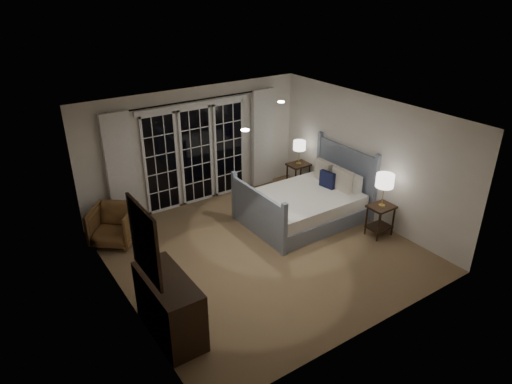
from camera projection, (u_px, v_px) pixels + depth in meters
floor at (262, 251)px, 8.26m from camera, size 5.00×5.00×0.00m
ceiling at (263, 116)px, 7.18m from camera, size 5.00×5.00×0.00m
wall_left at (118, 230)px, 6.46m from camera, size 0.02×5.00×2.50m
wall_right at (367, 158)px, 8.98m from camera, size 0.02×5.00×2.50m
wall_back at (195, 147)px, 9.59m from camera, size 5.00×0.02×2.50m
wall_front at (374, 256)px, 5.85m from camera, size 5.00×0.02×2.50m
french_doors at (196, 154)px, 9.63m from camera, size 2.50×0.04×2.20m
curtain_rod at (194, 101)px, 9.08m from camera, size 3.50×0.03×0.03m
curtain_left at (121, 170)px, 8.71m from camera, size 0.55×0.10×2.25m
curtain_right at (263, 138)px, 10.38m from camera, size 0.55×0.10×2.25m
downlight_a at (281, 102)px, 8.04m from camera, size 0.12×0.12×0.01m
downlight_b at (245, 130)px, 6.59m from camera, size 0.12×0.12×0.01m
bed at (306, 204)px, 9.21m from camera, size 2.28×1.64×1.33m
nightstand_left at (380, 216)px, 8.60m from camera, size 0.48×0.38×0.62m
nightstand_right at (298, 172)px, 10.47m from camera, size 0.48×0.39×0.63m
lamp_left at (385, 181)px, 8.29m from camera, size 0.33×0.33×0.64m
lamp_right at (299, 146)px, 10.19m from camera, size 0.28×0.28×0.54m
armchair at (114, 225)px, 8.38m from camera, size 1.08×1.09×0.71m
dresser at (170, 306)px, 6.20m from camera, size 0.54×1.26×0.90m
mirror at (144, 242)px, 5.61m from camera, size 0.05×0.85×1.00m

